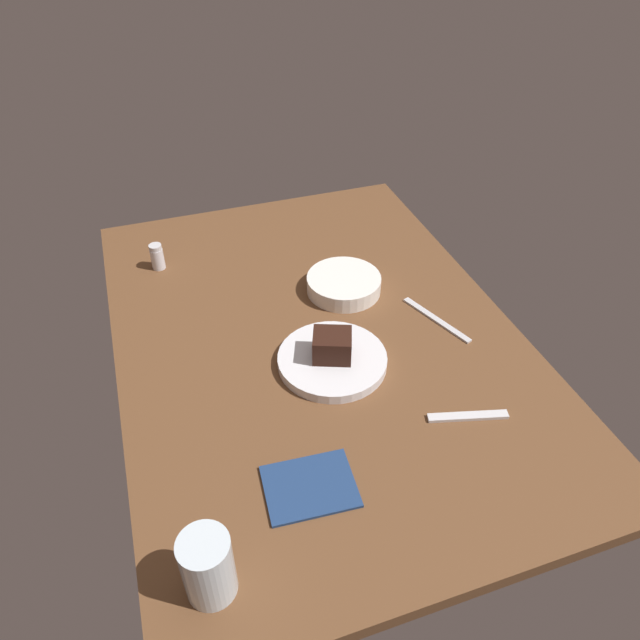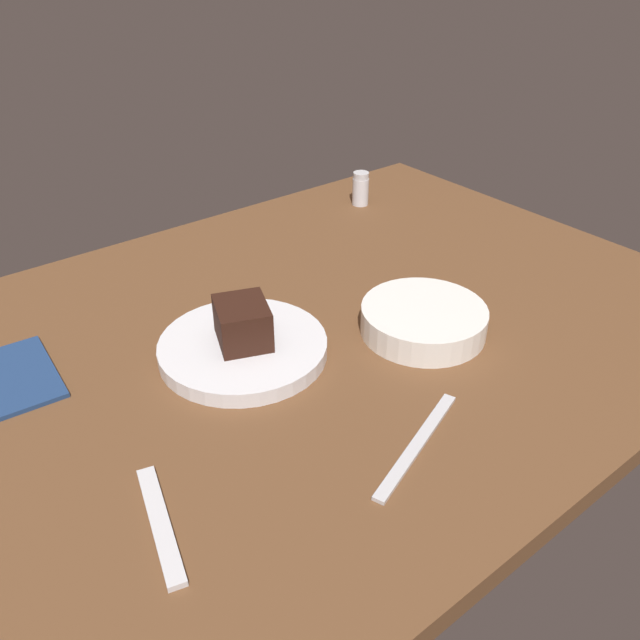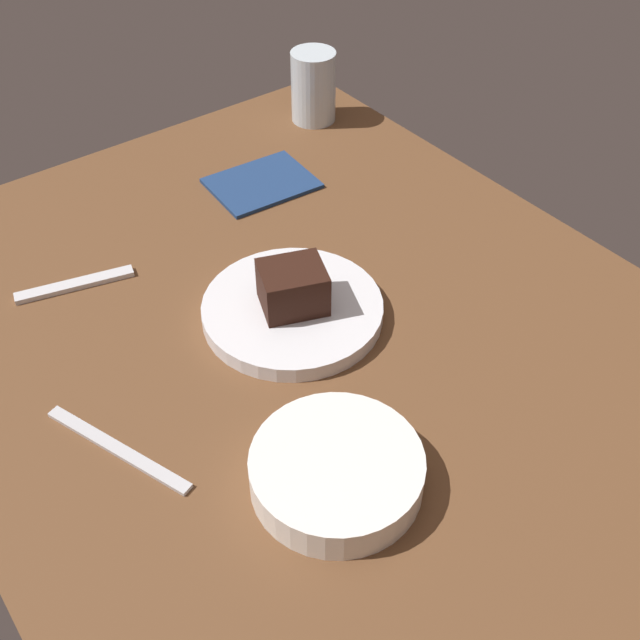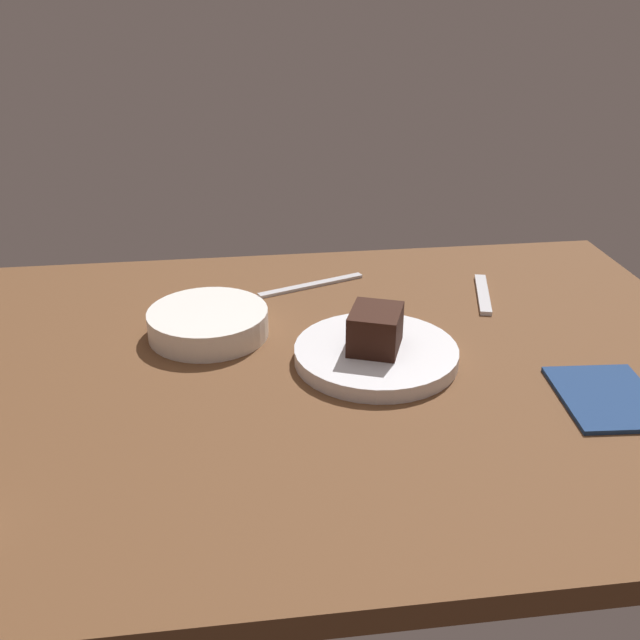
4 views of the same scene
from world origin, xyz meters
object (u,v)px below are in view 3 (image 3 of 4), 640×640
water_glass (313,87)px  dessert_spoon (75,285)px  side_bowl (337,471)px  butter_knife (118,449)px  folded_napkin (262,183)px  chocolate_cake_slice (291,288)px  dessert_plate (291,311)px

water_glass → dessert_spoon: size_ratio=0.78×
side_bowl → butter_knife: bearing=42.8°
water_glass → folded_napkin: bearing=121.9°
folded_napkin → butter_knife: bearing=128.9°
water_glass → chocolate_cake_slice: bearing=140.0°
dessert_plate → side_bowl: size_ratio=1.28×
water_glass → folded_napkin: size_ratio=0.78×
dessert_plate → chocolate_cake_slice: (-0.21, 0.04, 3.80)cm
chocolate_cake_slice → folded_napkin: chocolate_cake_slice is taller
dessert_spoon → butter_knife: dessert_spoon is taller
chocolate_cake_slice → side_bowl: (-22.31, 10.58, -2.91)cm
side_bowl → folded_napkin: (49.06, -24.22, -1.63)cm
folded_napkin → water_glass: bearing=-58.1°
butter_knife → folded_napkin: bearing=108.7°
dessert_spoon → butter_knife: (-27.13, 7.50, -0.10)cm
dessert_plate → side_bowl: (-22.52, 10.62, 0.89)cm
side_bowl → folded_napkin: side_bowl is taller
water_glass → dessert_spoon: bearing=108.0°
chocolate_cake_slice → dessert_spoon: 28.99cm
dessert_spoon → folded_napkin: size_ratio=1.00×
side_bowl → dessert_spoon: side_bowl is taller
chocolate_cake_slice → folded_napkin: (26.75, -13.65, -4.54)cm
dessert_spoon → butter_knife: 28.15cm
butter_knife → folded_napkin: (32.17, -39.83, 0.05)cm
side_bowl → water_glass: bearing=-35.2°
side_bowl → dessert_spoon: bearing=10.4°
side_bowl → folded_napkin: 54.74cm
water_glass → butter_knife: 73.02cm
chocolate_cake_slice → butter_knife: size_ratio=0.40×
chocolate_cake_slice → butter_knife: chocolate_cake_slice is taller
dessert_plate → folded_napkin: size_ratio=1.48×
chocolate_cake_slice → dessert_plate: bearing=-10.6°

